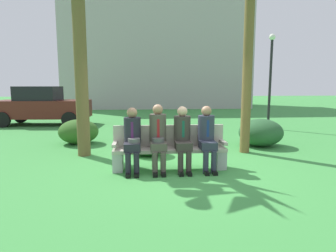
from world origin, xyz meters
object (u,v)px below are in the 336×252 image
seated_man_rightmost (207,134)px  shrub_mid_lawn (261,133)px  parked_car_near (42,106)px  street_lamp (271,72)px  seated_man_centerright (183,135)px  shrub_far_lawn (149,145)px  seated_man_centerleft (158,135)px  park_bench (169,148)px  seated_man_leftmost (132,136)px  building_backdrop (157,48)px  shrub_near_bench (79,132)px

seated_man_rightmost → shrub_mid_lawn: size_ratio=1.05×
parked_car_near → street_lamp: size_ratio=1.08×
seated_man_centerright → shrub_far_lawn: seated_man_centerright is taller
street_lamp → seated_man_centerleft: bearing=-131.6°
park_bench → parked_car_near: parked_car_near is taller
seated_man_centerright → seated_man_centerleft: bearing=-179.8°
seated_man_leftmost → shrub_far_lawn: size_ratio=1.48×
shrub_mid_lawn → parked_car_near: parked_car_near is taller
street_lamp → park_bench: bearing=-130.8°
seated_man_centerleft → shrub_mid_lawn: (3.06, 2.13, -0.36)m
seated_man_rightmost → park_bench: bearing=170.4°
park_bench → building_backdrop: bearing=87.8°
shrub_near_bench → street_lamp: bearing=18.9°
shrub_near_bench → parked_car_near: bearing=119.4°
seated_man_centerright → shrub_mid_lawn: (2.56, 2.13, -0.34)m
shrub_far_lawn → parked_car_near: bearing=126.9°
seated_man_leftmost → parked_car_near: (-4.15, 7.31, 0.12)m
parked_car_near → seated_man_leftmost: bearing=-60.4°
seated_man_centerleft → parked_car_near: (-4.66, 7.31, 0.09)m
seated_man_leftmost → shrub_mid_lawn: 4.17m
shrub_mid_lawn → building_backdrop: building_backdrop is taller
seated_man_leftmost → seated_man_centerleft: bearing=0.6°
parked_car_near → shrub_near_bench: bearing=-60.6°
shrub_near_bench → shrub_far_lawn: (2.04, -1.64, -0.09)m
seated_man_centerright → seated_man_rightmost: bearing=0.1°
seated_man_rightmost → shrub_far_lawn: size_ratio=1.50×
seated_man_leftmost → shrub_mid_lawn: size_ratio=1.03×
shrub_far_lawn → building_backdrop: size_ratio=0.06×
seated_man_leftmost → shrub_far_lawn: (0.35, 1.32, -0.45)m
street_lamp → seated_man_rightmost: bearing=-125.0°
seated_man_leftmost → seated_man_centerright: seated_man_centerright is taller
park_bench → shrub_mid_lawn: bearing=35.4°
seated_man_leftmost → building_backdrop: (1.45, 18.27, 3.97)m
shrub_mid_lawn → parked_car_near: (-7.71, 5.18, 0.45)m
seated_man_leftmost → building_backdrop: building_backdrop is taller
shrub_near_bench → shrub_mid_lawn: shrub_mid_lawn is taller
seated_man_centerright → seated_man_rightmost: seated_man_rightmost is taller
shrub_mid_lawn → street_lamp: 4.04m
seated_man_leftmost → shrub_far_lawn: 1.44m
seated_man_centerright → seated_man_rightmost: size_ratio=1.00×
building_backdrop → seated_man_centerleft: bearing=-92.9°
park_bench → shrub_mid_lawn: size_ratio=1.85×
seated_man_centerright → shrub_near_bench: 4.02m
shrub_near_bench → street_lamp: 7.55m
seated_man_centerleft → seated_man_centerright: (0.50, 0.00, -0.02)m
seated_man_rightmost → shrub_far_lawn: 1.81m
park_bench → seated_man_rightmost: size_ratio=1.77×
park_bench → building_backdrop: size_ratio=0.16×
seated_man_leftmost → seated_man_rightmost: 1.51m
park_bench → building_backdrop: 18.63m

